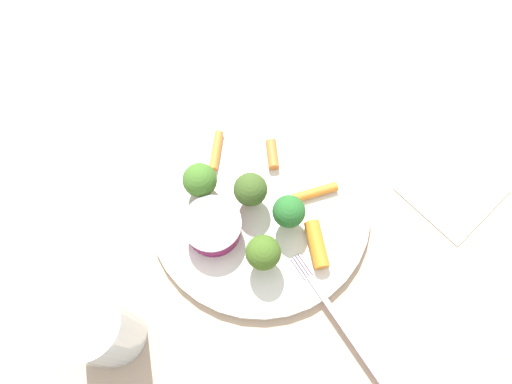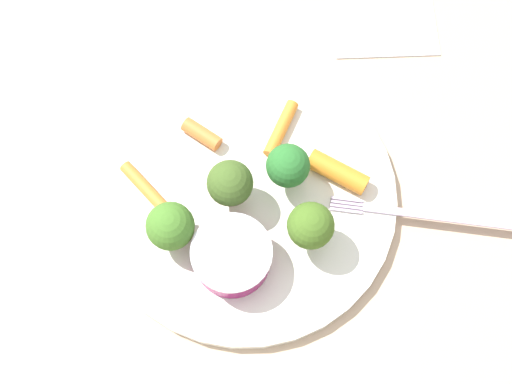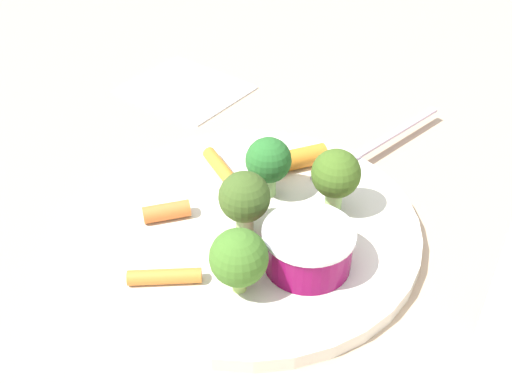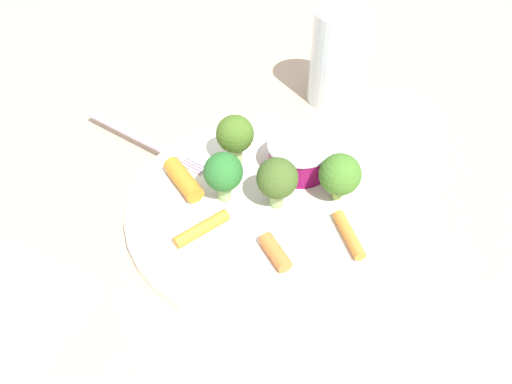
# 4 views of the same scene
# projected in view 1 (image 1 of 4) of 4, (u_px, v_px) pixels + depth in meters

# --- Properties ---
(ground_plane) EXTENTS (2.40, 2.40, 0.00)m
(ground_plane) POSITION_uv_depth(u_px,v_px,m) (260.00, 209.00, 0.58)
(ground_plane) COLOR tan
(plate) EXTENTS (0.26, 0.26, 0.01)m
(plate) POSITION_uv_depth(u_px,v_px,m) (260.00, 207.00, 0.58)
(plate) COLOR silver
(plate) RESTS_ON ground_plane
(sauce_cup) EXTENTS (0.07, 0.07, 0.03)m
(sauce_cup) POSITION_uv_depth(u_px,v_px,m) (213.00, 227.00, 0.55)
(sauce_cup) COLOR maroon
(sauce_cup) RESTS_ON plate
(broccoli_floret_0) EXTENTS (0.04, 0.04, 0.05)m
(broccoli_floret_0) POSITION_uv_depth(u_px,v_px,m) (291.00, 208.00, 0.54)
(broccoli_floret_0) COLOR #92C573
(broccoli_floret_0) RESTS_ON plate
(broccoli_floret_1) EXTENTS (0.04, 0.04, 0.05)m
(broccoli_floret_1) POSITION_uv_depth(u_px,v_px,m) (263.00, 253.00, 0.52)
(broccoli_floret_1) COLOR #94C16B
(broccoli_floret_1) RESTS_ON plate
(broccoli_floret_2) EXTENTS (0.04, 0.04, 0.05)m
(broccoli_floret_2) POSITION_uv_depth(u_px,v_px,m) (200.00, 180.00, 0.55)
(broccoli_floret_2) COLOR #9ABE58
(broccoli_floret_2) RESTS_ON plate
(broccoli_floret_3) EXTENTS (0.04, 0.04, 0.05)m
(broccoli_floret_3) POSITION_uv_depth(u_px,v_px,m) (253.00, 187.00, 0.55)
(broccoli_floret_3) COLOR #8DAA67
(broccoli_floret_3) RESTS_ON plate
(carrot_stick_0) EXTENTS (0.04, 0.03, 0.01)m
(carrot_stick_0) POSITION_uv_depth(u_px,v_px,m) (272.00, 154.00, 0.59)
(carrot_stick_0) COLOR orange
(carrot_stick_0) RESTS_ON plate
(carrot_stick_1) EXTENTS (0.05, 0.03, 0.01)m
(carrot_stick_1) POSITION_uv_depth(u_px,v_px,m) (216.00, 150.00, 0.59)
(carrot_stick_1) COLOR orange
(carrot_stick_1) RESTS_ON plate
(carrot_stick_2) EXTENTS (0.05, 0.05, 0.02)m
(carrot_stick_2) POSITION_uv_depth(u_px,v_px,m) (317.00, 244.00, 0.55)
(carrot_stick_2) COLOR orange
(carrot_stick_2) RESTS_ON plate
(carrot_stick_3) EXTENTS (0.05, 0.05, 0.01)m
(carrot_stick_3) POSITION_uv_depth(u_px,v_px,m) (315.00, 192.00, 0.57)
(carrot_stick_3) COLOR orange
(carrot_stick_3) RESTS_ON plate
(fork) EXTENTS (0.08, 0.16, 0.00)m
(fork) POSITION_uv_depth(u_px,v_px,m) (339.00, 320.00, 0.52)
(fork) COLOR #C1ACC8
(fork) RESTS_ON plate
(drinking_glass) EXTENTS (0.07, 0.07, 0.11)m
(drinking_glass) POSITION_uv_depth(u_px,v_px,m) (101.00, 329.00, 0.48)
(drinking_glass) COLOR silver
(drinking_glass) RESTS_ON ground_plane
(napkin) EXTENTS (0.14, 0.13, 0.00)m
(napkin) POSITION_uv_depth(u_px,v_px,m) (456.00, 185.00, 0.59)
(napkin) COLOR white
(napkin) RESTS_ON ground_plane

